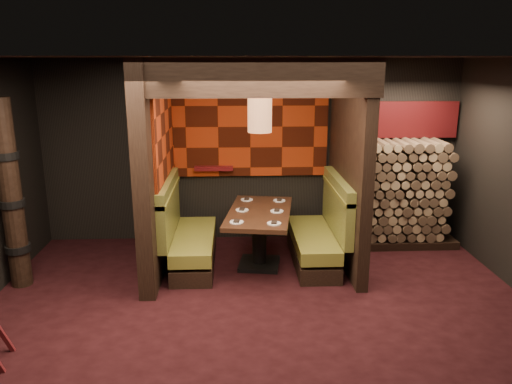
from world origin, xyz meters
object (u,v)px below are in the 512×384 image
object	(u,v)px
booth_bench_left	(187,238)
dining_table	(259,227)
totem_column	(11,196)
booth_bench_right	(320,236)
pendant_lamp	(260,115)
firewood_stack	(400,193)

from	to	relation	value
booth_bench_left	dining_table	distance (m)	1.04
dining_table	totem_column	size ratio (longest dim) A/B	0.68
booth_bench_right	pendant_lamp	xyz separation A→B (m)	(-0.87, -0.15, 1.73)
booth_bench_left	totem_column	size ratio (longest dim) A/B	0.67
booth_bench_right	pendant_lamp	bearing A→B (deg)	-170.55
booth_bench_left	dining_table	bearing A→B (deg)	-5.34
booth_bench_left	pendant_lamp	distance (m)	2.02
booth_bench_right	totem_column	world-z (taller)	totem_column
totem_column	firewood_stack	distance (m)	5.49
booth_bench_left	totem_column	bearing A→B (deg)	-165.25
booth_bench_right	pendant_lamp	distance (m)	1.95
booth_bench_left	booth_bench_right	bearing A→B (deg)	0.00
pendant_lamp	totem_column	distance (m)	3.27
dining_table	firewood_stack	bearing A→B (deg)	19.66
totem_column	booth_bench_left	bearing A→B (deg)	14.75
dining_table	pendant_lamp	distance (m)	1.56
booth_bench_left	pendant_lamp	size ratio (longest dim) A/B	1.70
booth_bench_left	firewood_stack	distance (m)	3.35
booth_bench_left	dining_table	size ratio (longest dim) A/B	0.97
dining_table	firewood_stack	world-z (taller)	firewood_stack
booth_bench_left	pendant_lamp	xyz separation A→B (m)	(1.02, -0.15, 1.73)
dining_table	totem_column	distance (m)	3.20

